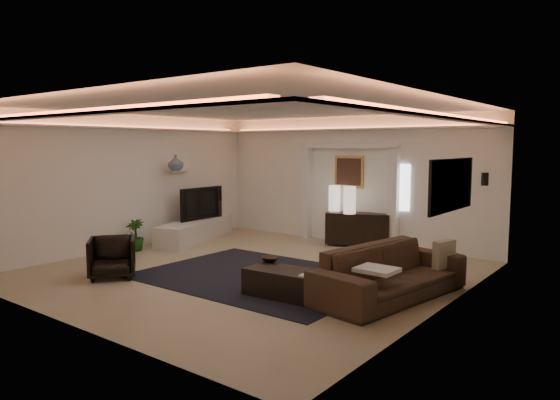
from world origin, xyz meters
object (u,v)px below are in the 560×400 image
Objects in this scene: console at (358,229)px; sofa at (391,272)px; armchair at (112,257)px; coffee_table at (283,283)px.

sofa is at bearing -74.35° from console.
sofa reaches higher than armchair.
sofa is (2.30, -3.18, -0.02)m from console.
armchair reaches higher than coffee_table.
coffee_table is 3.12m from armchair.
sofa is 1.60m from coffee_table.
console is at bearing 16.54° from armchair.
coffee_table is (0.99, -4.09, -0.20)m from console.
console is 1.27× the size of coffee_table.
coffee_table is 1.45× the size of armchair.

